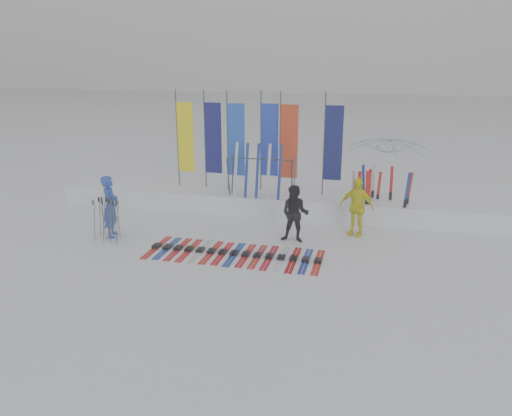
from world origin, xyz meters
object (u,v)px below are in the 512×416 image
(ski_rack, at_px, (261,172))
(person_yellow, at_px, (356,207))
(person_black, at_px, (295,214))
(person_blue, at_px, (111,206))
(tent_canopy, at_px, (386,174))
(ski_row, at_px, (234,253))

(ski_rack, bearing_deg, person_yellow, -22.71)
(person_black, bearing_deg, person_blue, -169.02)
(person_black, bearing_deg, tent_canopy, 58.21)
(person_blue, height_order, person_yellow, person_blue)
(person_blue, height_order, ski_rack, ski_rack)
(tent_canopy, bearing_deg, person_blue, -149.94)
(person_yellow, height_order, ski_rack, ski_rack)
(person_black, height_order, ski_row, person_black)
(tent_canopy, distance_m, ski_row, 6.14)
(person_yellow, bearing_deg, ski_row, -124.81)
(tent_canopy, xyz_separation_m, ski_rack, (-3.77, -1.29, 0.16))
(person_blue, xyz_separation_m, person_yellow, (6.56, 1.70, -0.04))
(tent_canopy, height_order, ski_row, tent_canopy)
(person_blue, relative_size, person_black, 1.10)
(person_yellow, height_order, tent_canopy, tent_canopy)
(tent_canopy, bearing_deg, ski_row, -127.53)
(tent_canopy, xyz_separation_m, ski_row, (-3.67, -4.78, -1.19))
(person_yellow, distance_m, tent_canopy, 2.69)
(person_black, xyz_separation_m, person_yellow, (1.57, 0.93, 0.04))
(person_black, bearing_deg, ski_row, -133.36)
(person_yellow, relative_size, tent_canopy, 0.60)
(person_blue, bearing_deg, person_yellow, -91.51)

